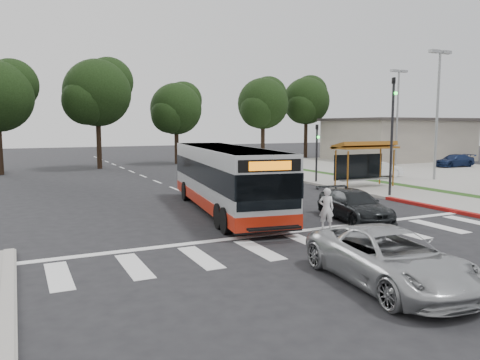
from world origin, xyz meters
TOP-DOWN VIEW (x-y plane):
  - ground at (0.00, 0.00)m, footprint 140.00×140.00m
  - sidewalk_east at (11.00, 8.00)m, footprint 4.00×40.00m
  - curb_east at (9.00, 8.00)m, footprint 0.30×40.00m
  - curb_east_red at (9.00, -2.00)m, footprint 0.32×6.00m
  - parking_lot at (23.00, 10.00)m, footprint 18.00×36.00m
  - commercial_building at (30.00, 22.00)m, footprint 14.00×10.00m
  - building_roof_cap at (30.00, 22.00)m, footprint 14.60×10.60m
  - crosswalk_ladder at (0.00, -5.00)m, footprint 18.00×2.60m
  - bus_shelter at (10.80, 5.10)m, footprint 4.20×1.60m
  - traffic_signal_ne_tall at (9.60, 1.49)m, footprint 0.18×0.37m
  - traffic_signal_ne_short at (9.60, 8.49)m, footprint 0.18×0.37m
  - lot_light_front at (18.00, 6.00)m, footprint 1.90×0.35m
  - lot_light_mid at (24.00, 16.00)m, footprint 1.90×0.35m
  - tree_ne_a at (16.08, 28.06)m, footprint 6.16×5.74m
  - tree_ne_b at (23.08, 30.06)m, footprint 6.16×5.74m
  - tree_north_a at (-1.92, 26.07)m, footprint 6.60×6.15m
  - tree_north_b at (6.07, 28.06)m, footprint 5.72×5.33m
  - transit_bus at (-0.25, 1.60)m, footprint 4.14×11.69m
  - pedestrian at (1.77, -3.41)m, footprint 0.69×0.60m
  - dark_sedan at (3.80, -2.58)m, footprint 2.39×4.53m
  - silver_suv_south at (-0.63, -9.32)m, footprint 2.84×5.26m
  - parked_car_1 at (15.50, 8.86)m, footprint 3.66×1.40m
  - parked_car_3 at (27.73, 12.44)m, footprint 4.09×1.86m

SIDE VIEW (x-z plane):
  - ground at x=0.00m, z-range 0.00..0.00m
  - crosswalk_ladder at x=0.00m, z-range 0.00..0.01m
  - parking_lot at x=23.00m, z-range 0.00..0.10m
  - sidewalk_east at x=11.00m, z-range 0.00..0.12m
  - curb_east at x=9.00m, z-range 0.00..0.15m
  - curb_east_red at x=9.00m, z-range 0.00..0.15m
  - dark_sedan at x=3.80m, z-range 0.00..1.25m
  - parked_car_3 at x=27.73m, z-range 0.10..1.26m
  - parked_car_1 at x=15.50m, z-range 0.10..1.29m
  - silver_suv_south at x=-0.63m, z-range 0.00..1.40m
  - pedestrian at x=1.77m, z-range 0.00..1.59m
  - transit_bus at x=-0.25m, z-range 0.00..2.96m
  - commercial_building at x=30.00m, z-range 0.00..4.40m
  - bus_shelter at x=10.80m, z-range 0.92..3.78m
  - traffic_signal_ne_short at x=9.60m, z-range 0.48..4.48m
  - traffic_signal_ne_tall at x=9.60m, z-range 0.63..7.13m
  - building_roof_cap at x=30.00m, z-range 4.40..4.70m
  - tree_north_b at x=6.07m, z-range 1.45..9.88m
  - lot_light_front at x=18.00m, z-range 1.40..10.41m
  - lot_light_mid at x=24.00m, z-range 1.40..10.41m
  - tree_ne_a at x=16.08m, z-range 1.74..11.04m
  - tree_ne_b at x=23.08m, z-range 1.91..11.93m
  - tree_north_a at x=-1.92m, z-range 1.84..12.01m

